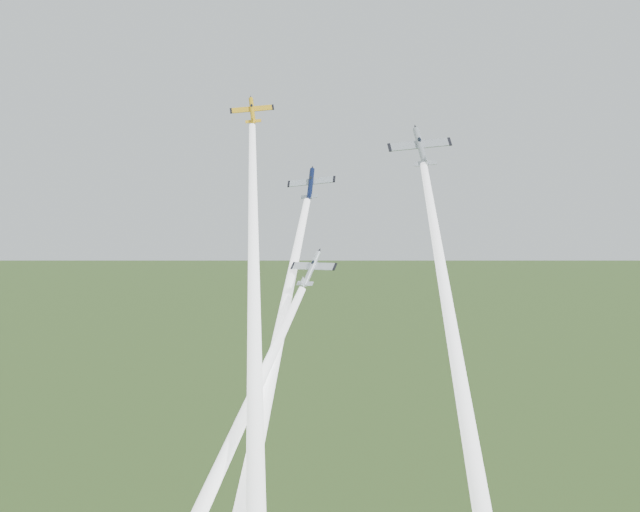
% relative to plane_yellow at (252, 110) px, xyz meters
% --- Properties ---
extents(plane_yellow, '(8.29, 7.02, 6.07)m').
position_rel_plane_yellow_xyz_m(plane_yellow, '(0.00, 0.00, 0.00)').
color(plane_yellow, '#ECAE14').
extents(smoke_trail_yellow, '(20.24, 47.17, 53.95)m').
position_rel_plane_yellow_xyz_m(smoke_trail_yellow, '(9.45, -24.32, -28.52)').
color(smoke_trail_yellow, white).
extents(plane_navy, '(7.88, 5.96, 6.63)m').
position_rel_plane_yellow_xyz_m(plane_navy, '(9.72, -2.17, -10.73)').
color(plane_navy, '#0D1639').
extents(smoke_trail_navy, '(5.04, 41.65, 45.13)m').
position_rel_plane_yellow_xyz_m(smoke_trail_navy, '(11.11, -24.19, -34.84)').
color(smoke_trail_navy, white).
extents(plane_silver_right, '(10.81, 9.07, 7.98)m').
position_rel_plane_yellow_xyz_m(plane_silver_right, '(25.99, -5.25, -5.81)').
color(plane_silver_right, '#A8AFB6').
extents(smoke_trail_silver_right, '(19.39, 47.24, 53.73)m').
position_rel_plane_yellow_xyz_m(smoke_trail_silver_right, '(34.98, -29.64, -34.22)').
color(smoke_trail_silver_right, white).
extents(plane_silver_low, '(7.78, 6.97, 5.86)m').
position_rel_plane_yellow_xyz_m(plane_silver_low, '(13.66, -14.68, -21.51)').
color(plane_silver_low, silver).
extents(smoke_trail_silver_low, '(12.74, 36.97, 40.95)m').
position_rel_plane_yellow_xyz_m(smoke_trail_silver_low, '(8.10, -34.04, -43.53)').
color(smoke_trail_silver_low, white).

